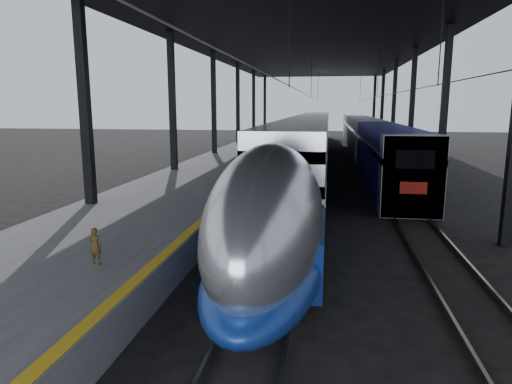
# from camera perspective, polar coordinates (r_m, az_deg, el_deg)

# --- Properties ---
(ground) EXTENTS (160.00, 160.00, 0.00)m
(ground) POSITION_cam_1_polar(r_m,az_deg,el_deg) (12.88, -7.23, -11.24)
(ground) COLOR black
(ground) RESTS_ON ground
(platform) EXTENTS (6.00, 80.00, 1.00)m
(platform) POSITION_cam_1_polar(r_m,az_deg,el_deg) (32.49, -3.40, 3.08)
(platform) COLOR #4C4C4F
(platform) RESTS_ON ground
(yellow_strip) EXTENTS (0.30, 80.00, 0.01)m
(yellow_strip) POSITION_cam_1_polar(r_m,az_deg,el_deg) (31.95, 1.52, 3.88)
(yellow_strip) COLOR gold
(yellow_strip) RESTS_ON platform
(rails) EXTENTS (6.52, 80.00, 0.16)m
(rails) POSITION_cam_1_polar(r_m,az_deg,el_deg) (31.82, 10.84, 1.98)
(rails) COLOR slate
(rails) RESTS_ON ground
(canopy) EXTENTS (18.00, 75.00, 9.47)m
(canopy) POSITION_cam_1_polar(r_m,az_deg,el_deg) (31.79, 6.50, 18.44)
(canopy) COLOR black
(canopy) RESTS_ON ground
(tgv_train) EXTENTS (2.81, 65.20, 4.03)m
(tgv_train) POSITION_cam_1_polar(r_m,az_deg,el_deg) (38.54, 6.89, 6.28)
(tgv_train) COLOR silver
(tgv_train) RESTS_ON ground
(second_train) EXTENTS (2.62, 56.05, 3.60)m
(second_train) POSITION_cam_1_polar(r_m,az_deg,el_deg) (47.11, 13.42, 6.79)
(second_train) COLOR navy
(second_train) RESTS_ON ground
(child) EXTENTS (0.35, 0.25, 0.91)m
(child) POSITION_cam_1_polar(r_m,az_deg,el_deg) (11.79, -19.45, -6.37)
(child) COLOR #443016
(child) RESTS_ON platform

